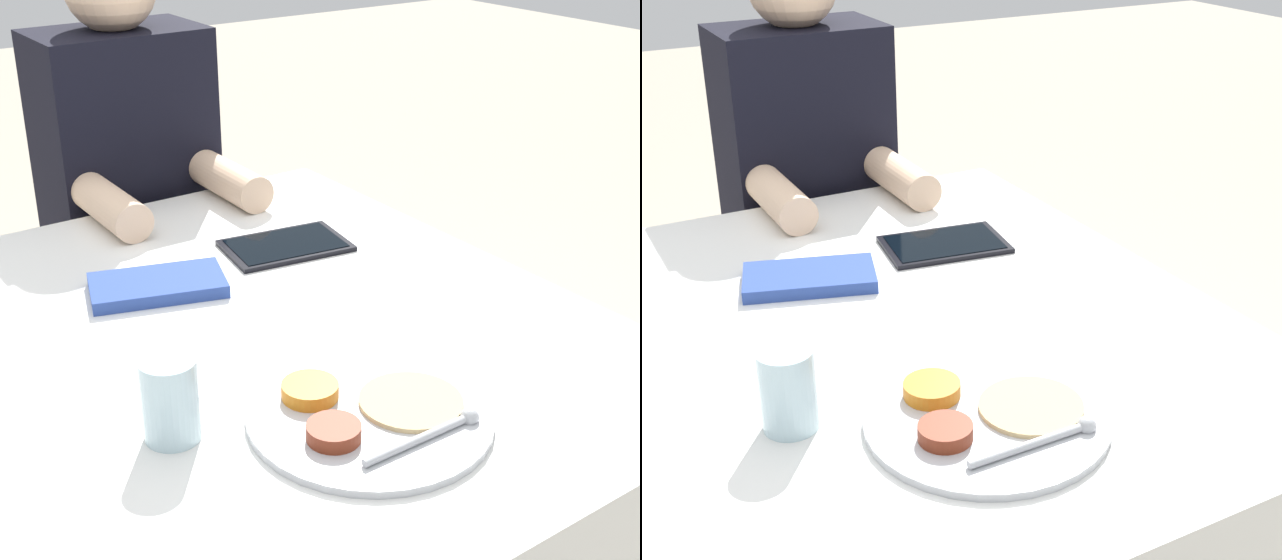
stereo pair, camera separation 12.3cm
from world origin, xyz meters
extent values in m
cube|color=silver|center=(0.00, 0.00, 0.37)|extent=(0.91, 1.06, 0.74)
cylinder|color=#B7BABF|center=(0.01, -0.27, 0.74)|extent=(0.29, 0.29, 0.01)
cylinder|color=orange|center=(-0.03, -0.21, 0.76)|extent=(0.07, 0.07, 0.02)
cylinder|color=maroon|center=(-0.06, -0.29, 0.76)|extent=(0.06, 0.06, 0.02)
cylinder|color=tan|center=(0.06, -0.29, 0.75)|extent=(0.12, 0.12, 0.01)
cylinder|color=#B7BABF|center=(0.01, -0.35, 0.75)|extent=(0.15, 0.01, 0.01)
sphere|color=#B7BABF|center=(0.09, -0.35, 0.75)|extent=(0.02, 0.02, 0.02)
cube|color=silver|center=(-0.05, 0.18, 0.74)|extent=(0.22, 0.16, 0.01)
cube|color=#28428E|center=(-0.05, 0.18, 0.75)|extent=(0.22, 0.17, 0.02)
cube|color=black|center=(0.20, 0.20, 0.74)|extent=(0.22, 0.16, 0.01)
cube|color=black|center=(0.20, 0.20, 0.75)|extent=(0.20, 0.14, 0.00)
cube|color=black|center=(0.12, 0.66, 0.22)|extent=(0.29, 0.22, 0.44)
cube|color=black|center=(0.12, 0.66, 0.74)|extent=(0.32, 0.20, 0.60)
cylinder|color=beige|center=(0.00, 0.47, 0.77)|extent=(0.07, 0.22, 0.07)
cylinder|color=beige|center=(0.24, 0.47, 0.77)|extent=(0.07, 0.22, 0.07)
cylinder|color=silver|center=(-0.20, -0.17, 0.79)|extent=(0.07, 0.07, 0.10)
camera|label=1|loc=(-0.54, -0.95, 1.33)|focal=50.00mm
camera|label=2|loc=(-0.43, -1.01, 1.33)|focal=50.00mm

